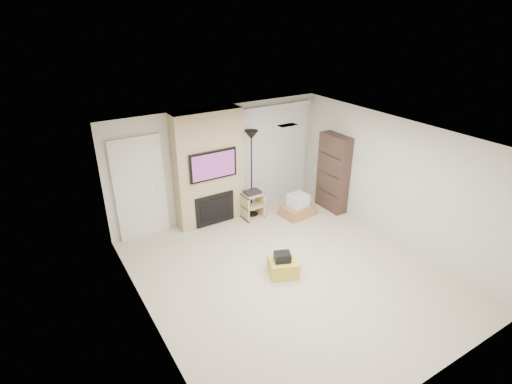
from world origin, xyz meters
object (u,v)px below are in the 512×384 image
floor_lamp (251,150)px  bookshelf (333,173)px  ottoman (283,266)px  box_stack (298,207)px  av_stand (252,204)px

floor_lamp → bookshelf: floor_lamp is taller
floor_lamp → ottoman: bearing=-106.7°
ottoman → box_stack: size_ratio=0.62×
box_stack → bookshelf: 1.14m
ottoman → floor_lamp: bearing=73.3°
box_stack → bookshelf: bookshelf is taller
av_stand → bookshelf: 1.99m
av_stand → box_stack: size_ratio=0.81×
box_stack → bookshelf: (0.88, -0.14, 0.71)m
ottoman → floor_lamp: floor_lamp is taller
floor_lamp → box_stack: size_ratio=2.48×
floor_lamp → bookshelf: size_ratio=1.12×
ottoman → box_stack: box_stack is taller
ottoman → bookshelf: 2.98m
av_stand → box_stack: av_stand is taller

